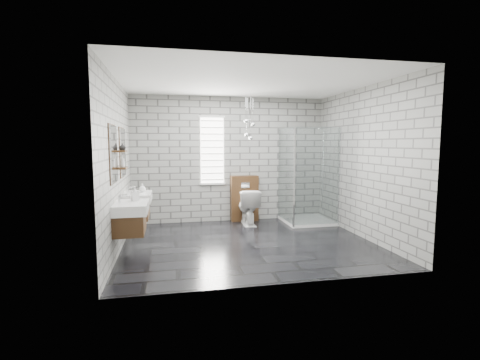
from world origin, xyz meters
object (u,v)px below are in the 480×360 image
object	(u,v)px
vanity_right	(135,198)
toilet	(248,207)
vanity_left	(128,209)
cistern_panel	(244,198)
shower_enclosure	(305,200)

from	to	relation	value
vanity_right	toilet	distance (m)	2.39
vanity_left	cistern_panel	size ratio (longest dim) A/B	1.57
vanity_right	cistern_panel	distance (m)	2.52
vanity_left	shower_enclosure	size ratio (longest dim) A/B	0.77
shower_enclosure	vanity_right	bearing A→B (deg)	-168.73
vanity_right	vanity_left	bearing A→B (deg)	-90.00
cistern_panel	toilet	world-z (taller)	cistern_panel
vanity_left	vanity_right	distance (m)	1.01
shower_enclosure	toilet	size ratio (longest dim) A/B	2.71
shower_enclosure	toilet	world-z (taller)	shower_enclosure
vanity_left	toilet	distance (m)	2.91
vanity_left	toilet	size ratio (longest dim) A/B	2.10
cistern_panel	toilet	size ratio (longest dim) A/B	1.34
toilet	cistern_panel	bearing A→B (deg)	-88.05
vanity_left	vanity_right	xyz separation A→B (m)	(0.00, 1.01, 0.00)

